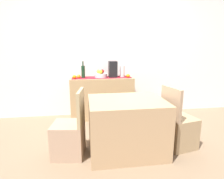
% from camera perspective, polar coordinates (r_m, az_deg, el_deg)
% --- Properties ---
extents(ground_plane, '(6.40, 6.40, 0.02)m').
position_cam_1_polar(ground_plane, '(3.24, 2.53, -13.86)').
color(ground_plane, '#7F6950').
rests_on(ground_plane, ground).
extents(room_wall_rear, '(6.40, 0.06, 2.70)m').
position_cam_1_polar(room_wall_rear, '(4.06, -0.45, 11.47)').
color(room_wall_rear, silver).
rests_on(room_wall_rear, ground).
extents(sideboard_console, '(1.24, 0.42, 0.83)m').
position_cam_1_polar(sideboard_console, '(3.92, -2.98, -2.45)').
color(sideboard_console, tan).
rests_on(sideboard_console, ground).
extents(table_runner, '(1.17, 0.32, 0.01)m').
position_cam_1_polar(table_runner, '(3.83, -3.05, 3.59)').
color(table_runner, maroon).
rests_on(table_runner, sideboard_console).
extents(fruit_bowl, '(0.24, 0.24, 0.08)m').
position_cam_1_polar(fruit_bowl, '(3.82, -3.31, 4.20)').
color(fruit_bowl, silver).
rests_on(fruit_bowl, table_runner).
extents(apple_left, '(0.08, 0.08, 0.08)m').
position_cam_1_polar(apple_left, '(3.83, -2.97, 5.40)').
color(apple_left, red).
rests_on(apple_left, fruit_bowl).
extents(apple_upper, '(0.08, 0.08, 0.08)m').
position_cam_1_polar(apple_upper, '(3.77, -3.40, 5.25)').
color(apple_upper, gold).
rests_on(apple_upper, fruit_bowl).
extents(apple_rear, '(0.07, 0.07, 0.07)m').
position_cam_1_polar(apple_rear, '(3.84, -4.02, 5.36)').
color(apple_rear, gold).
rests_on(apple_rear, fruit_bowl).
extents(wine_bottle, '(0.07, 0.07, 0.33)m').
position_cam_1_polar(wine_bottle, '(3.80, -8.53, 5.28)').
color(wine_bottle, '#14331D').
rests_on(wine_bottle, sideboard_console).
extents(coffee_maker, '(0.16, 0.18, 0.32)m').
position_cam_1_polar(coffee_maker, '(3.83, 0.24, 5.99)').
color(coffee_maker, black).
rests_on(coffee_maker, sideboard_console).
extents(ceramic_vase, '(0.09, 0.09, 0.23)m').
position_cam_1_polar(ceramic_vase, '(3.87, 3.06, 5.36)').
color(ceramic_vase, silver).
rests_on(ceramic_vase, sideboard_console).
extents(orange_loose_mid, '(0.07, 0.07, 0.07)m').
position_cam_1_polar(orange_loose_mid, '(3.78, -9.82, 3.82)').
color(orange_loose_mid, orange).
rests_on(orange_loose_mid, sideboard_console).
extents(orange_loose_end, '(0.07, 0.07, 0.07)m').
position_cam_1_polar(orange_loose_end, '(3.74, -11.04, 3.66)').
color(orange_loose_end, orange).
rests_on(orange_loose_end, sideboard_console).
extents(orange_loose_near_bowl, '(0.07, 0.07, 0.07)m').
position_cam_1_polar(orange_loose_near_bowl, '(3.83, 4.76, 4.07)').
color(orange_loose_near_bowl, orange).
rests_on(orange_loose_near_bowl, sideboard_console).
extents(dining_table, '(1.01, 0.80, 0.74)m').
position_cam_1_polar(dining_table, '(2.70, 4.22, -10.65)').
color(dining_table, tan).
rests_on(dining_table, ground).
extents(chair_near_window, '(0.45, 0.45, 0.90)m').
position_cam_1_polar(chair_near_window, '(2.70, -12.46, -13.42)').
color(chair_near_window, tan).
rests_on(chair_near_window, ground).
extents(chair_by_corner, '(0.48, 0.48, 0.90)m').
position_cam_1_polar(chair_by_corner, '(2.99, 19.04, -11.12)').
color(chair_by_corner, tan).
rests_on(chair_by_corner, ground).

